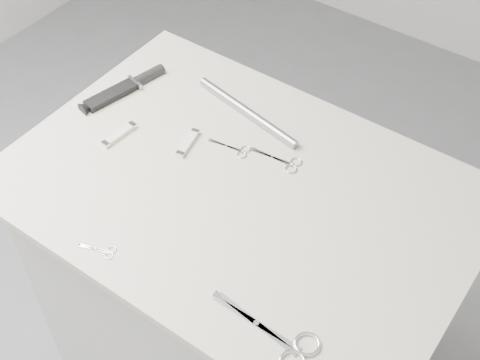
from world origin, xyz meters
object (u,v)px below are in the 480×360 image
Objects in this scene: plinth at (240,306)px; pocket_knife_b at (188,143)px; sheathed_knife at (129,86)px; pocket_knife_a at (119,135)px; metal_rail at (247,112)px; embroidery_scissors_b at (235,149)px; tiny_scissors at (102,251)px; large_shears at (284,342)px; embroidery_scissors_a at (284,162)px.

plinth is 0.51m from pocket_knife_b.
plinth is 0.64m from sheathed_knife.
pocket_knife_a and pocket_knife_b have the same top height.
sheathed_knife is 0.31m from metal_rail.
pocket_knife_a is (-0.24, -0.12, 0.00)m from embroidery_scissors_b.
metal_rail reaches higher than pocket_knife_a.
tiny_scissors is at bearing -106.17° from embroidery_scissors_b.
plinth is at bearing -115.53° from pocket_knife_b.
metal_rail is at bearing 103.14° from embroidery_scissors_b.
embroidery_scissors_b is 0.44× the size of sheathed_knife.
sheathed_knife is (-0.69, 0.36, 0.01)m from large_shears.
pocket_knife_a is 0.30m from metal_rail.
pocket_knife_a is at bearing 103.35° from pocket_knife_b.
large_shears is at bearing -42.42° from plinth.
metal_rail reaches higher than pocket_knife_b.
plinth is 0.57m from tiny_scissors.
large_shears reaches higher than tiny_scissors.
pocket_knife_b is (-0.45, 0.29, 0.00)m from large_shears.
tiny_scissors is 0.50m from sheathed_knife.
embroidery_scissors_b is 1.04× the size of pocket_knife_a.
plinth is 9.87× the size of pocket_knife_b.
embroidery_scissors_b is 0.11m from pocket_knife_b.
large_shears is at bearing -104.69° from sheathed_knife.
tiny_scissors is at bearing -112.85° from plinth.
embroidery_scissors_b is at bearing -67.89° from metal_rail.
pocket_knife_b is at bearing 149.99° from large_shears.
pocket_knife_b is (-0.05, 0.33, 0.00)m from tiny_scissors.
pocket_knife_a reaches higher than embroidery_scissors_b.
large_shears is at bearing -48.75° from metal_rail.
sheathed_knife is (-0.45, -0.01, 0.01)m from embroidery_scissors_a.
plinth is at bearing -58.99° from metal_rail.
plinth is at bearing 140.72° from large_shears.
large_shears reaches higher than plinth.
plinth is 0.49m from embroidery_scissors_a.
pocket_knife_a is (-0.35, -0.15, 0.00)m from embroidery_scissors_a.
large_shears is 2.16× the size of embroidery_scissors_b.
large_shears is (0.28, -0.25, 0.47)m from plinth.
embroidery_scissors_b is 1.09× the size of pocket_knife_b.
pocket_knife_b is at bearing -93.02° from sheathed_knife.
pocket_knife_a is at bearing -174.50° from plinth.
tiny_scissors is 0.34m from pocket_knife_b.
pocket_knife_b is at bearing 78.72° from tiny_scissors.
plinth is at bearing 47.62° from tiny_scissors.
pocket_knife_b is (0.15, 0.07, -0.00)m from pocket_knife_a.
metal_rail is (-0.12, 0.20, 0.48)m from plinth.
sheathed_knife reaches higher than plinth.
embroidery_scissors_a is at bearing 126.00° from large_shears.
plinth is 9.02× the size of embroidery_scissors_b.
large_shears is 0.78m from sheathed_knife.
embroidery_scissors_b is at bearing 63.28° from tiny_scissors.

